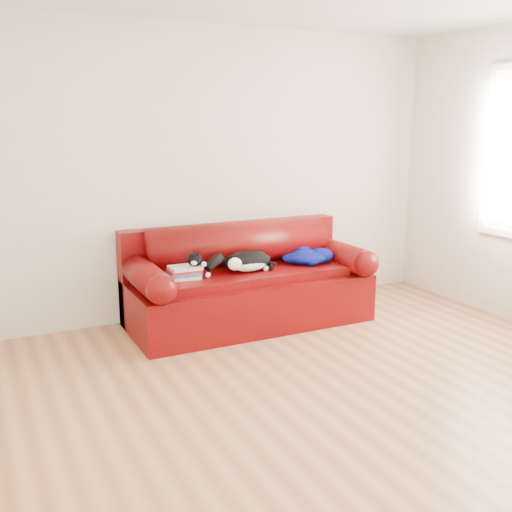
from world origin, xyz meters
The scene contains 7 objects.
ground centered at (0.00, 0.00, 0.00)m, with size 4.50×4.50×0.00m, color brown.
room_shell centered at (0.12, 0.02, 1.67)m, with size 4.52×4.02×2.61m.
sofa_base centered at (0.09, 1.49, 0.24)m, with size 2.10×0.90×0.50m.
sofa_back centered at (0.09, 1.74, 0.54)m, with size 2.10×1.01×0.88m.
book_stack centered at (-0.53, 1.44, 0.55)m, with size 0.30×0.24×0.10m.
cat centered at (0.04, 1.41, 0.59)m, with size 0.63×0.35×0.22m.
blanket centered at (0.67, 1.46, 0.56)m, with size 0.48×0.38×0.14m.
Camera 1 is at (-2.10, -3.10, 1.78)m, focal length 42.00 mm.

